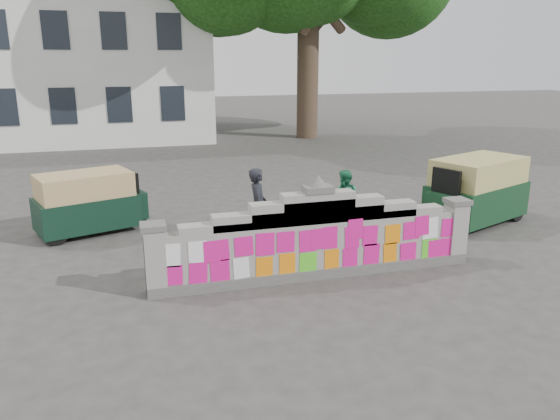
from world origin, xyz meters
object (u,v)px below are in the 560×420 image
Objects in this scene: rickshaw_left at (89,202)px; rickshaw_right at (475,190)px; cyclist_bike at (258,233)px; pedestrian at (345,201)px; cyclist_rider at (258,218)px.

rickshaw_right is at bearing -30.70° from rickshaw_left.
pedestrian is at bearing -55.54° from cyclist_bike.
cyclist_rider reaches higher than rickshaw_left.
rickshaw_left is at bearing -33.63° from rickshaw_right.
cyclist_rider is 4.38m from rickshaw_left.
pedestrian is at bearing -55.54° from cyclist_rider.
rickshaw_right reaches higher than pedestrian.
cyclist_bike is 2.65m from pedestrian.
cyclist_rider is at bearing -15.39° from rickshaw_right.
cyclist_rider is 1.09× the size of pedestrian.
pedestrian is (2.42, 1.04, 0.26)m from cyclist_bike.
cyclist_rider is 5.84m from rickshaw_right.
rickshaw_left is at bearing -111.29° from pedestrian.
cyclist_bike is 1.12× the size of cyclist_rider.
rickshaw_left is (-3.52, 2.60, 0.28)m from cyclist_bike.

